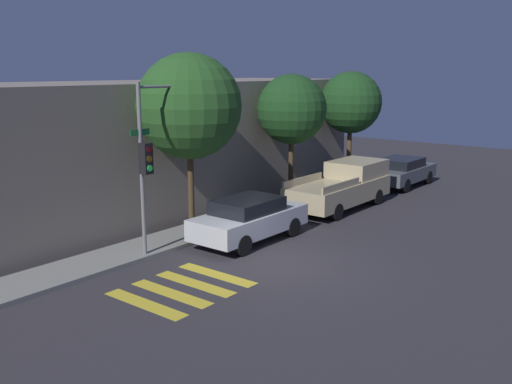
{
  "coord_description": "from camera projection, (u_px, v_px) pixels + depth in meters",
  "views": [
    {
      "loc": [
        -12.71,
        -9.35,
        5.55
      ],
      "look_at": [
        1.66,
        2.1,
        1.6
      ],
      "focal_mm": 40.0,
      "sensor_mm": 36.0,
      "label": 1
    }
  ],
  "objects": [
    {
      "name": "pickup_truck",
      "position": [
        343.0,
        186.0,
        23.32
      ],
      "size": [
        5.31,
        2.01,
        1.81
      ],
      "color": "tan",
      "rests_on": "ground"
    },
    {
      "name": "ground_plane",
      "position": [
        277.0,
        264.0,
        16.58
      ],
      "size": [
        60.0,
        60.0,
        0.0
      ],
      "primitive_type": "plane",
      "color": "#2D2B30"
    },
    {
      "name": "building_row",
      "position": [
        97.0,
        152.0,
        21.11
      ],
      "size": [
        26.0,
        6.0,
        5.1
      ],
      "primitive_type": "cube",
      "color": "slate",
      "rests_on": "ground"
    },
    {
      "name": "tree_far_end",
      "position": [
        351.0,
        103.0,
        26.91
      ],
      "size": [
        2.92,
        2.92,
        5.5
      ],
      "color": "#4C3823",
      "rests_on": "ground"
    },
    {
      "name": "tree_midblock",
      "position": [
        292.0,
        110.0,
        23.22
      ],
      "size": [
        2.85,
        2.85,
        5.4
      ],
      "color": "#42301E",
      "rests_on": "ground"
    },
    {
      "name": "sedan_near_corner",
      "position": [
        249.0,
        218.0,
        18.69
      ],
      "size": [
        4.24,
        1.82,
        1.46
      ],
      "color": "#B7BABF",
      "rests_on": "ground"
    },
    {
      "name": "sedan_middle",
      "position": [
        401.0,
        171.0,
        27.61
      ],
      "size": [
        4.24,
        1.89,
        1.38
      ],
      "color": "#4C5156",
      "rests_on": "ground"
    },
    {
      "name": "crosswalk",
      "position": [
        183.0,
        288.0,
        14.77
      ],
      "size": [
        3.02,
        2.6,
        0.0
      ],
      "color": "gold",
      "rests_on": "ground"
    },
    {
      "name": "sidewalk",
      "position": [
        179.0,
        237.0,
        19.04
      ],
      "size": [
        26.0,
        1.72,
        0.14
      ],
      "primitive_type": "cube",
      "color": "slate",
      "rests_on": "ground"
    },
    {
      "name": "traffic_light_pole",
      "position": [
        154.0,
        143.0,
        16.73
      ],
      "size": [
        2.43,
        0.56,
        5.22
      ],
      "color": "slate",
      "rests_on": "ground"
    },
    {
      "name": "tree_near_corner",
      "position": [
        189.0,
        107.0,
        18.65
      ],
      "size": [
        3.49,
        3.49,
        6.12
      ],
      "color": "#42301E",
      "rests_on": "ground"
    }
  ]
}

